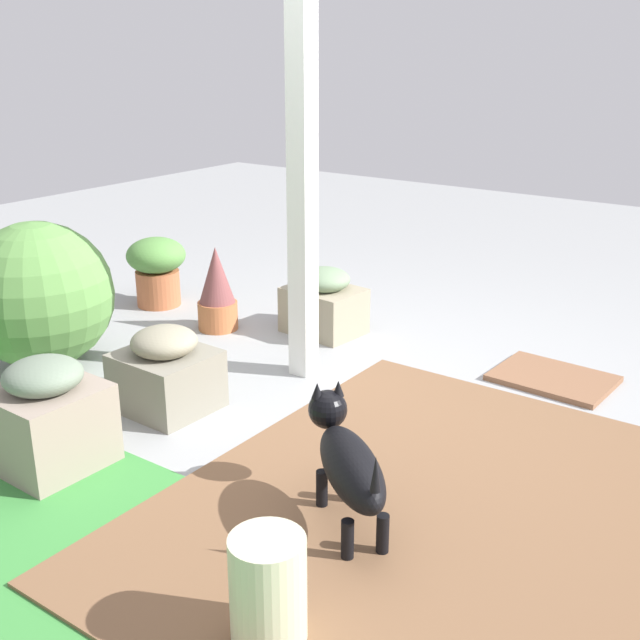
{
  "coord_description": "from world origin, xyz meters",
  "views": [
    {
      "loc": [
        -1.97,
        3.02,
        1.72
      ],
      "look_at": [
        0.2,
        -0.01,
        0.4
      ],
      "focal_mm": 44.29,
      "sensor_mm": 36.0,
      "label": 1
    }
  ],
  "objects_px": {
    "stone_planter_far": "(48,417)",
    "terracotta_pot_broad": "(157,267)",
    "ceramic_urn": "(268,591)",
    "stone_planter_nearest": "(324,303)",
    "stone_planter_mid": "(166,372)",
    "porch_pillar": "(302,140)",
    "doormat": "(553,378)",
    "terracotta_pot_spiky": "(217,290)",
    "dog": "(348,460)",
    "round_shrub": "(39,295)"
  },
  "relations": [
    {
      "from": "porch_pillar",
      "to": "round_shrub",
      "type": "relative_size",
      "value": 3.09
    },
    {
      "from": "stone_planter_mid",
      "to": "dog",
      "type": "bearing_deg",
      "value": 166.02
    },
    {
      "from": "stone_planter_nearest",
      "to": "doormat",
      "type": "distance_m",
      "value": 1.45
    },
    {
      "from": "stone_planter_far",
      "to": "stone_planter_mid",
      "type": "bearing_deg",
      "value": -89.7
    },
    {
      "from": "terracotta_pot_broad",
      "to": "ceramic_urn",
      "type": "height_order",
      "value": "terracotta_pot_broad"
    },
    {
      "from": "dog",
      "to": "doormat",
      "type": "height_order",
      "value": "dog"
    },
    {
      "from": "stone_planter_mid",
      "to": "ceramic_urn",
      "type": "bearing_deg",
      "value": 145.91
    },
    {
      "from": "stone_planter_nearest",
      "to": "stone_planter_far",
      "type": "relative_size",
      "value": 0.99
    },
    {
      "from": "terracotta_pot_broad",
      "to": "porch_pillar",
      "type": "bearing_deg",
      "value": 166.43
    },
    {
      "from": "terracotta_pot_broad",
      "to": "ceramic_urn",
      "type": "relative_size",
      "value": 1.3
    },
    {
      "from": "round_shrub",
      "to": "doormat",
      "type": "bearing_deg",
      "value": -149.42
    },
    {
      "from": "stone_planter_mid",
      "to": "dog",
      "type": "xyz_separation_m",
      "value": [
        -1.28,
        0.32,
        0.08
      ]
    },
    {
      "from": "stone_planter_mid",
      "to": "doormat",
      "type": "bearing_deg",
      "value": -135.23
    },
    {
      "from": "round_shrub",
      "to": "doormat",
      "type": "xyz_separation_m",
      "value": [
        -2.41,
        -1.43,
        -0.39
      ]
    },
    {
      "from": "stone_planter_far",
      "to": "terracotta_pot_broad",
      "type": "height_order",
      "value": "stone_planter_far"
    },
    {
      "from": "terracotta_pot_broad",
      "to": "ceramic_urn",
      "type": "bearing_deg",
      "value": 142.03
    },
    {
      "from": "porch_pillar",
      "to": "terracotta_pot_broad",
      "type": "bearing_deg",
      "value": -13.57
    },
    {
      "from": "stone_planter_nearest",
      "to": "terracotta_pot_broad",
      "type": "height_order",
      "value": "terracotta_pot_broad"
    },
    {
      "from": "stone_planter_nearest",
      "to": "stone_planter_mid",
      "type": "relative_size",
      "value": 1.08
    },
    {
      "from": "round_shrub",
      "to": "ceramic_urn",
      "type": "distance_m",
      "value": 2.6
    },
    {
      "from": "ceramic_urn",
      "to": "stone_planter_mid",
      "type": "bearing_deg",
      "value": -34.09
    },
    {
      "from": "porch_pillar",
      "to": "stone_planter_far",
      "type": "bearing_deg",
      "value": 78.83
    },
    {
      "from": "round_shrub",
      "to": "ceramic_urn",
      "type": "relative_size",
      "value": 2.24
    },
    {
      "from": "stone_planter_nearest",
      "to": "round_shrub",
      "type": "relative_size",
      "value": 0.6
    },
    {
      "from": "ceramic_urn",
      "to": "stone_planter_far",
      "type": "bearing_deg",
      "value": -11.34
    },
    {
      "from": "stone_planter_nearest",
      "to": "terracotta_pot_broad",
      "type": "distance_m",
      "value": 1.26
    },
    {
      "from": "stone_planter_far",
      "to": "ceramic_urn",
      "type": "xyz_separation_m",
      "value": [
        -1.43,
        0.29,
        -0.04
      ]
    },
    {
      "from": "round_shrub",
      "to": "dog",
      "type": "height_order",
      "value": "round_shrub"
    },
    {
      "from": "terracotta_pot_broad",
      "to": "stone_planter_nearest",
      "type": "bearing_deg",
      "value": -169.96
    },
    {
      "from": "terracotta_pot_spiky",
      "to": "ceramic_urn",
      "type": "height_order",
      "value": "terracotta_pot_spiky"
    },
    {
      "from": "porch_pillar",
      "to": "doormat",
      "type": "bearing_deg",
      "value": -149.32
    },
    {
      "from": "dog",
      "to": "doormat",
      "type": "relative_size",
      "value": 1.0
    },
    {
      "from": "terracotta_pot_broad",
      "to": "ceramic_urn",
      "type": "distance_m",
      "value": 3.38
    },
    {
      "from": "terracotta_pot_spiky",
      "to": "dog",
      "type": "bearing_deg",
      "value": 144.74
    },
    {
      "from": "terracotta_pot_broad",
      "to": "terracotta_pot_spiky",
      "type": "bearing_deg",
      "value": 169.77
    },
    {
      "from": "stone_planter_mid",
      "to": "terracotta_pot_broad",
      "type": "xyz_separation_m",
      "value": [
        1.23,
        -1.11,
        0.08
      ]
    },
    {
      "from": "terracotta_pot_spiky",
      "to": "porch_pillar",
      "type": "bearing_deg",
      "value": 163.92
    },
    {
      "from": "terracotta_pot_spiky",
      "to": "doormat",
      "type": "relative_size",
      "value": 0.89
    },
    {
      "from": "porch_pillar",
      "to": "stone_planter_nearest",
      "type": "distance_m",
      "value": 1.24
    },
    {
      "from": "round_shrub",
      "to": "doormat",
      "type": "height_order",
      "value": "round_shrub"
    },
    {
      "from": "stone_planter_far",
      "to": "ceramic_urn",
      "type": "distance_m",
      "value": 1.45
    },
    {
      "from": "stone_planter_far",
      "to": "terracotta_pot_broad",
      "type": "bearing_deg",
      "value": -55.37
    },
    {
      "from": "round_shrub",
      "to": "ceramic_urn",
      "type": "height_order",
      "value": "round_shrub"
    },
    {
      "from": "ceramic_urn",
      "to": "doormat",
      "type": "distance_m",
      "value": 2.4
    },
    {
      "from": "dog",
      "to": "stone_planter_mid",
      "type": "bearing_deg",
      "value": -13.98
    },
    {
      "from": "porch_pillar",
      "to": "stone_planter_nearest",
      "type": "height_order",
      "value": "porch_pillar"
    },
    {
      "from": "round_shrub",
      "to": "dog",
      "type": "relative_size",
      "value": 1.36
    },
    {
      "from": "dog",
      "to": "doormat",
      "type": "bearing_deg",
      "value": -95.31
    },
    {
      "from": "stone_planter_nearest",
      "to": "stone_planter_far",
      "type": "height_order",
      "value": "stone_planter_far"
    },
    {
      "from": "stone_planter_nearest",
      "to": "stone_planter_mid",
      "type": "distance_m",
      "value": 1.33
    }
  ]
}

